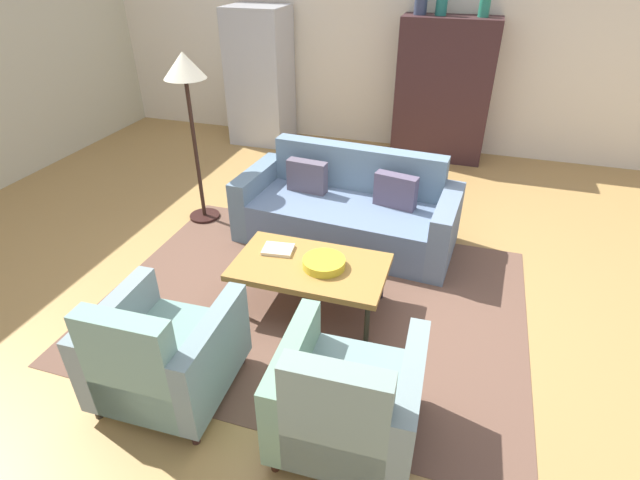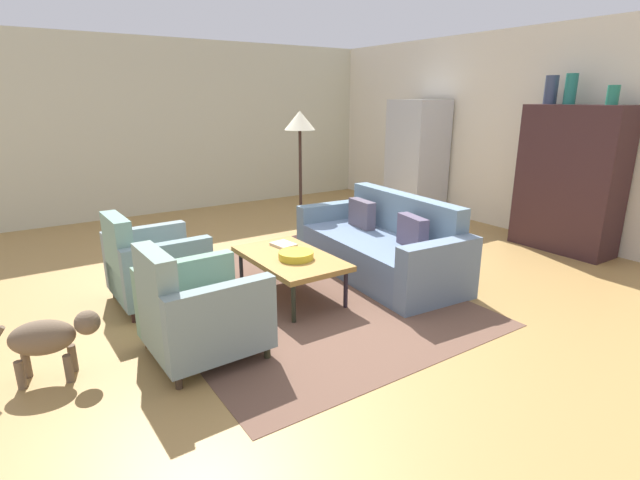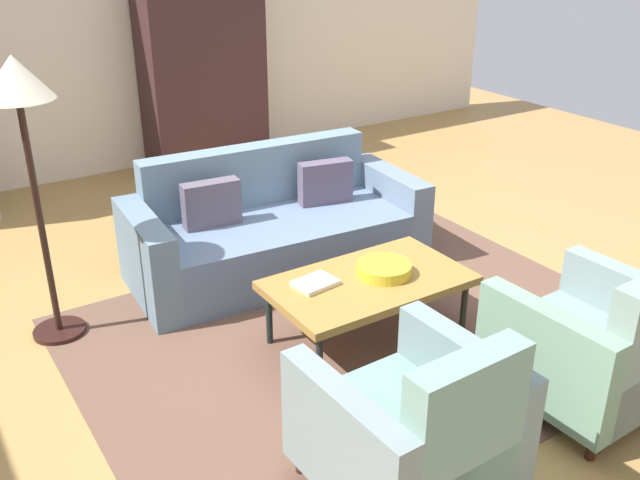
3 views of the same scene
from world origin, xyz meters
The scene contains 17 objects.
ground_plane centered at (0.00, 0.00, 0.00)m, with size 10.79×10.79×0.00m, color #A88147.
wall_back centered at (0.00, 3.65, 1.40)m, with size 8.99×0.12×2.80m, color beige.
wall_left centered at (-4.50, 0.00, 1.40)m, with size 0.12×7.31×2.80m, color beige.
area_rug centered at (-0.14, -0.31, 0.00)m, with size 3.40×2.60×0.01m, color brown.
couch centered at (-0.13, 0.83, 0.29)m, with size 2.16×1.05×0.86m.
coffee_table centered at (-0.14, -0.36, 0.38)m, with size 1.20×0.70×0.41m.
armchair_left centered at (-0.74, -1.53, 0.34)m, with size 0.82×0.82×0.88m.
armchair_right centered at (0.46, -1.53, 0.34)m, with size 0.82×0.82×0.88m.
fruit_bowl centered at (-0.02, -0.36, 0.45)m, with size 0.33×0.33×0.07m, color gold.
book_stack centered at (-0.45, -0.25, 0.43)m, with size 0.26×0.21×0.03m.
cabinet centered at (0.48, 3.31, 0.90)m, with size 1.20×0.51×1.80m.
vase_tall centered at (0.08, 3.30, 1.97)m, with size 0.16×0.16×0.34m, color #343E59.
vase_round centered at (0.33, 3.30, 1.98)m, with size 0.14×0.14×0.36m, color #1F6B60.
vase_small centered at (0.83, 3.30, 1.91)m, with size 0.13×0.13×0.22m, color #257C5F.
refrigerator centered at (-2.07, 3.20, 0.93)m, with size 0.80×0.73×1.85m.
floor_lamp centered at (-1.72, 0.74, 1.44)m, with size 0.40×0.40×1.72m.
dog centered at (0.21, -2.46, 0.31)m, with size 0.36×0.69×0.48m.
Camera 2 is at (3.69, -2.57, 1.88)m, focal length 27.00 mm.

